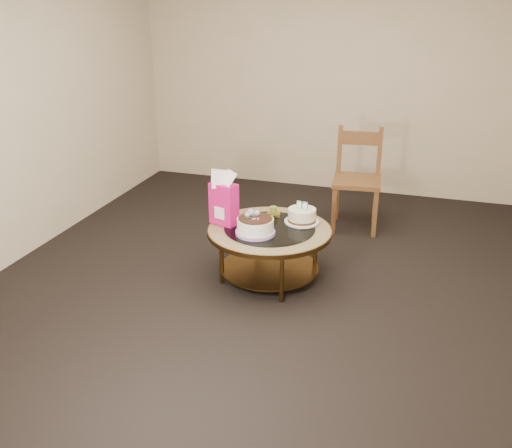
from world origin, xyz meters
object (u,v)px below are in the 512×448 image
(cream_cake, at_px, (302,216))
(gift_bag, at_px, (224,198))
(dining_chair, at_px, (357,179))
(decorated_cake, at_px, (255,227))
(coffee_table, at_px, (269,237))

(cream_cake, height_order, gift_bag, gift_bag)
(cream_cake, relative_size, dining_chair, 0.29)
(decorated_cake, height_order, dining_chair, dining_chair)
(coffee_table, distance_m, cream_cake, 0.33)
(coffee_table, relative_size, dining_chair, 1.02)
(dining_chair, bearing_deg, gift_bag, -128.83)
(cream_cake, bearing_deg, decorated_cake, -117.52)
(decorated_cake, relative_size, cream_cake, 1.09)
(gift_bag, bearing_deg, cream_cake, 37.88)
(gift_bag, distance_m, dining_chair, 1.65)
(cream_cake, bearing_deg, dining_chair, 88.97)
(gift_bag, bearing_deg, dining_chair, 74.80)
(coffee_table, xyz_separation_m, decorated_cake, (-0.08, -0.15, 0.14))
(coffee_table, relative_size, cream_cake, 3.53)
(gift_bag, xyz_separation_m, dining_chair, (0.90, 1.38, -0.17))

